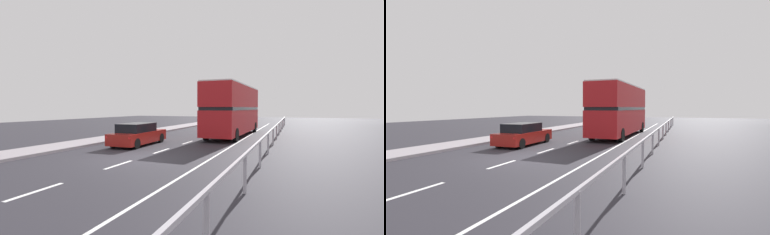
{
  "view_description": "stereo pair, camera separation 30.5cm",
  "coord_description": "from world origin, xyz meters",
  "views": [
    {
      "loc": [
        6.99,
        -10.73,
        2.44
      ],
      "look_at": [
        -0.43,
        8.39,
        1.68
      ],
      "focal_mm": 24.81,
      "sensor_mm": 36.0,
      "label": 1
    },
    {
      "loc": [
        7.28,
        -10.62,
        2.44
      ],
      "look_at": [
        -0.43,
        8.39,
        1.68
      ],
      "focal_mm": 24.81,
      "sensor_mm": 36.0,
      "label": 2
    }
  ],
  "objects": [
    {
      "name": "double_decker_bus_red",
      "position": [
        2.04,
        12.07,
        2.33
      ],
      "size": [
        2.69,
        11.37,
        4.36
      ],
      "rotation": [
        0.0,
        0.0,
        -0.02
      ],
      "color": "#B0181C",
      "rests_on": "ground"
    },
    {
      "name": "ground_plane",
      "position": [
        0.0,
        0.0,
        -0.05
      ],
      "size": [
        75.87,
        120.0,
        0.1
      ],
      "primitive_type": "cube",
      "color": "#29272E"
    },
    {
      "name": "hatchback_car_near",
      "position": [
        -2.55,
        4.1,
        0.69
      ],
      "size": [
        1.9,
        4.62,
        1.44
      ],
      "rotation": [
        0.0,
        0.0,
        0.02
      ],
      "color": "maroon",
      "rests_on": "ground"
    },
    {
      "name": "near_sidewalk_kerb",
      "position": [
        -6.36,
        0.0,
        0.07
      ],
      "size": [
        2.54,
        80.0,
        0.14
      ],
      "primitive_type": "cube",
      "color": "gray",
      "rests_on": "ground"
    },
    {
      "name": "bridge_side_railing",
      "position": [
        5.7,
        9.0,
        0.92
      ],
      "size": [
        0.1,
        42.0,
        1.15
      ],
      "color": "#AEA9B3",
      "rests_on": "ground"
    },
    {
      "name": "sedan_car_ahead",
      "position": [
        -1.69,
        25.46,
        0.67
      ],
      "size": [
        1.92,
        4.22,
        1.4
      ],
      "rotation": [
        0.0,
        0.0,
        -0.02
      ],
      "color": "black",
      "rests_on": "ground"
    },
    {
      "name": "lane_paint_markings",
      "position": [
        2.0,
        8.75,
        0.0
      ],
      "size": [
        3.42,
        46.0,
        0.01
      ],
      "color": "silver",
      "rests_on": "ground"
    }
  ]
}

